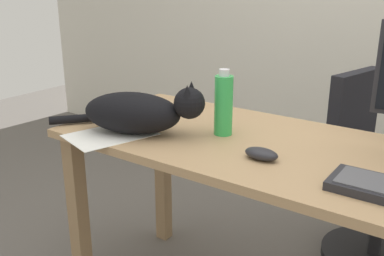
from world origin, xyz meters
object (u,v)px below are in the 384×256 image
at_px(office_chair, 372,185).
at_px(water_bottle, 224,104).
at_px(computer_mouse, 261,154).
at_px(cat, 138,112).

xyz_separation_m(office_chair, water_bottle, (-0.39, -0.70, 0.49)).
xyz_separation_m(computer_mouse, water_bottle, (-0.22, 0.14, 0.09)).
distance_m(cat, water_bottle, 0.31).
height_order(office_chair, water_bottle, water_bottle).
bearing_deg(cat, water_bottle, 33.59).
height_order(cat, computer_mouse, cat).
xyz_separation_m(office_chair, computer_mouse, (-0.17, -0.84, 0.39)).
relative_size(office_chair, computer_mouse, 8.14).
height_order(office_chair, cat, cat).
bearing_deg(cat, computer_mouse, 3.90).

